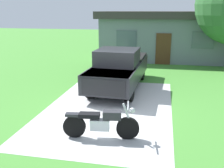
# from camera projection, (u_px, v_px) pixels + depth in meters

# --- Properties ---
(ground_plane) EXTENTS (80.00, 80.00, 0.00)m
(ground_plane) POSITION_uv_depth(u_px,v_px,m) (109.00, 107.00, 9.94)
(ground_plane) COLOR #458A34
(driveway_pad) EXTENTS (4.67, 7.57, 0.01)m
(driveway_pad) POSITION_uv_depth(u_px,v_px,m) (109.00, 107.00, 9.94)
(driveway_pad) COLOR #BABABA
(driveway_pad) RESTS_ON ground
(motorcycle) EXTENTS (2.21, 0.70, 1.09)m
(motorcycle) POSITION_uv_depth(u_px,v_px,m) (101.00, 123.00, 7.45)
(motorcycle) COLOR black
(motorcycle) RESTS_ON ground
(pickup_truck) EXTENTS (2.26, 5.71, 1.90)m
(pickup_truck) POSITION_uv_depth(u_px,v_px,m) (120.00, 68.00, 12.30)
(pickup_truck) COLOR black
(pickup_truck) RESTS_ON ground
(neighbor_house) EXTENTS (9.60, 5.60, 3.50)m
(neighbor_house) POSITION_uv_depth(u_px,v_px,m) (164.00, 35.00, 19.73)
(neighbor_house) COLOR slate
(neighbor_house) RESTS_ON ground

